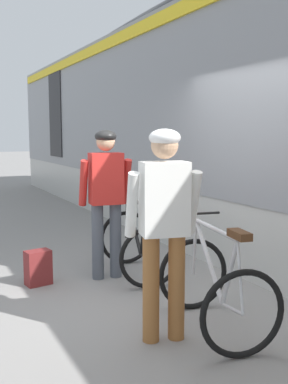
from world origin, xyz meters
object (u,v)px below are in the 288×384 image
Objects in this scene: bicycle_near_silver at (215,287)px; bicycle_far_black at (137,243)px; backpack_on_platform at (38,268)px; cyclist_far_in_red at (106,191)px; cyclist_near_in_white at (164,216)px.

bicycle_near_silver and bicycle_far_black have the same top height.
backpack_on_platform is (-1.09, 1.91, -0.20)m from bicycle_near_silver.
cyclist_far_in_red is 4.40× the size of backpack_on_platform.
cyclist_far_in_red reaches higher than backpack_on_platform.
cyclist_far_in_red is 1.50× the size of bicycle_far_black.
cyclist_near_in_white reaches higher than bicycle_near_silver.
bicycle_far_black is 1.20m from backpack_on_platform.
cyclist_near_in_white is 1.75m from cyclist_far_in_red.
bicycle_near_silver is at bearing -80.89° from cyclist_far_in_red.
cyclist_far_in_red is at bearing 167.28° from bicycle_far_black.
cyclist_near_in_white is 2.13m from backpack_on_platform.
cyclist_far_in_red reaches higher than bicycle_near_silver.
bicycle_near_silver is at bearing -69.89° from backpack_on_platform.
cyclist_near_in_white is 1.50× the size of bicycle_far_black.
backpack_on_platform is (-1.17, 0.20, -0.20)m from bicycle_far_black.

